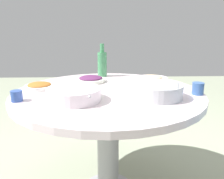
{
  "coord_description": "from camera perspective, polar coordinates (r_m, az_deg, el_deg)",
  "views": [
    {
      "loc": [
        0.02,
        1.41,
        1.13
      ],
      "look_at": [
        -0.02,
        0.09,
        0.78
      ],
      "focal_mm": 37.26,
      "sensor_mm": 36.0,
      "label": 1
    }
  ],
  "objects": [
    {
      "name": "round_dining_table",
      "position": [
        1.51,
        -1.02,
        -5.15
      ],
      "size": [
        1.18,
        1.18,
        0.75
      ],
      "color": "#99999E",
      "rests_on": "ground"
    },
    {
      "name": "rice_bowl",
      "position": [
        1.35,
        11.18,
        -0.25
      ],
      "size": [
        0.28,
        0.28,
        0.09
      ],
      "color": "#B2B5BA",
      "rests_on": "round_dining_table"
    },
    {
      "name": "soup_bowl",
      "position": [
        1.28,
        -9.31,
        -1.3
      ],
      "size": [
        0.3,
        0.3,
        0.07
      ],
      "color": "white",
      "rests_on": "round_dining_table"
    },
    {
      "name": "dish_eggplant",
      "position": [
        1.72,
        -5.24,
        2.54
      ],
      "size": [
        0.22,
        0.22,
        0.05
      ],
      "color": "silver",
      "rests_on": "round_dining_table"
    },
    {
      "name": "dish_noodles",
      "position": [
        1.78,
        9.86,
        2.71
      ],
      "size": [
        0.23,
        0.23,
        0.04
      ],
      "color": "silver",
      "rests_on": "round_dining_table"
    },
    {
      "name": "dish_stirfry",
      "position": [
        1.59,
        -17.38,
        0.85
      ],
      "size": [
        0.19,
        0.19,
        0.04
      ],
      "color": "silver",
      "rests_on": "round_dining_table"
    },
    {
      "name": "green_bottle",
      "position": [
        1.9,
        -2.42,
        6.44
      ],
      "size": [
        0.07,
        0.07,
        0.27
      ],
      "color": "#3F8855",
      "rests_on": "round_dining_table"
    },
    {
      "name": "tea_cup_near",
      "position": [
        1.36,
        -22.36,
        -1.46
      ],
      "size": [
        0.06,
        0.06,
        0.06
      ],
      "primitive_type": "cylinder",
      "color": "#2F4E9B",
      "rests_on": "round_dining_table"
    },
    {
      "name": "tea_cup_far",
      "position": [
        1.48,
        20.32,
        0.23
      ],
      "size": [
        0.07,
        0.07,
        0.07
      ],
      "primitive_type": "cylinder",
      "color": "#395C98",
      "rests_on": "round_dining_table"
    }
  ]
}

